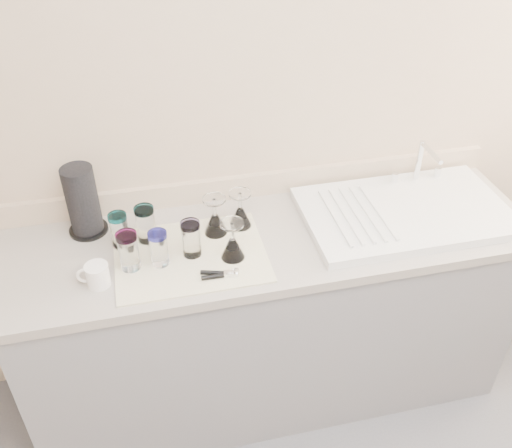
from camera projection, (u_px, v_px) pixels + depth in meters
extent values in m
cube|color=tan|center=(255.00, 118.00, 2.23)|extent=(3.50, 0.04, 2.50)
cube|color=slate|center=(271.00, 319.00, 2.48)|extent=(2.00, 0.60, 0.86)
cube|color=gray|center=(273.00, 238.00, 2.21)|extent=(2.06, 0.62, 0.04)
cube|color=white|center=(405.00, 212.00, 2.29)|extent=(0.82, 0.50, 0.03)
cylinder|color=silver|center=(419.00, 160.00, 2.41)|extent=(0.02, 0.02, 0.18)
cylinder|color=silver|center=(432.00, 153.00, 2.30)|extent=(0.02, 0.16, 0.02)
cylinder|color=silver|center=(395.00, 177.00, 2.43)|extent=(0.03, 0.03, 0.04)
cylinder|color=silver|center=(438.00, 172.00, 2.47)|extent=(0.03, 0.03, 0.04)
cube|color=white|center=(191.00, 256.00, 2.09)|extent=(0.55, 0.42, 0.01)
cylinder|color=white|center=(120.00, 232.00, 2.10)|extent=(0.07, 0.07, 0.12)
cylinder|color=#0E818A|center=(117.00, 217.00, 2.06)|extent=(0.07, 0.07, 0.02)
cylinder|color=white|center=(146.00, 226.00, 2.13)|extent=(0.07, 0.07, 0.13)
cylinder|color=#25A7B9|center=(144.00, 210.00, 2.08)|extent=(0.07, 0.07, 0.02)
cylinder|color=white|center=(129.00, 253.00, 2.00)|extent=(0.07, 0.07, 0.13)
cylinder|color=#DA15A6|center=(126.00, 236.00, 1.95)|extent=(0.07, 0.07, 0.02)
cylinder|color=white|center=(159.00, 250.00, 2.02)|extent=(0.06, 0.06, 0.12)
cylinder|color=#2B2BC1|center=(157.00, 235.00, 1.98)|extent=(0.07, 0.07, 0.02)
cylinder|color=white|center=(191.00, 241.00, 2.06)|extent=(0.07, 0.07, 0.12)
cylinder|color=#A58FE4|center=(190.00, 225.00, 2.02)|extent=(0.07, 0.07, 0.02)
cone|color=white|center=(215.00, 224.00, 2.18)|extent=(0.09, 0.09, 0.08)
cylinder|color=white|center=(214.00, 208.00, 2.13)|extent=(0.01, 0.01, 0.07)
cylinder|color=white|center=(214.00, 199.00, 2.11)|extent=(0.09, 0.09, 0.01)
cone|color=white|center=(240.00, 217.00, 2.21)|extent=(0.09, 0.09, 0.08)
cylinder|color=white|center=(240.00, 202.00, 2.17)|extent=(0.01, 0.01, 0.06)
cylinder|color=white|center=(240.00, 194.00, 2.15)|extent=(0.09, 0.09, 0.01)
cone|color=white|center=(233.00, 248.00, 2.06)|extent=(0.09, 0.09, 0.08)
cylinder|color=white|center=(232.00, 232.00, 2.01)|extent=(0.01, 0.01, 0.07)
cylinder|color=white|center=(232.00, 224.00, 1.99)|extent=(0.09, 0.09, 0.01)
cube|color=silver|center=(231.00, 274.00, 2.00)|extent=(0.05, 0.03, 0.02)
cylinder|color=black|center=(216.00, 276.00, 1.99)|extent=(0.10, 0.02, 0.02)
cylinder|color=black|center=(215.00, 273.00, 2.00)|extent=(0.10, 0.05, 0.02)
cylinder|color=white|center=(98.00, 275.00, 1.95)|extent=(0.09, 0.09, 0.08)
torus|color=white|center=(85.00, 276.00, 1.95)|extent=(0.06, 0.02, 0.06)
cylinder|color=black|center=(89.00, 229.00, 2.22)|extent=(0.15, 0.15, 0.01)
cylinder|color=black|center=(82.00, 200.00, 2.13)|extent=(0.12, 0.12, 0.27)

